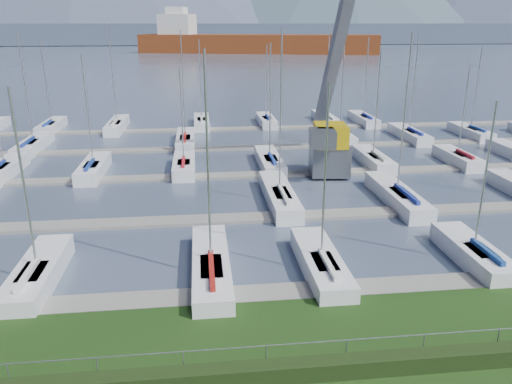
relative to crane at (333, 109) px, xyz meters
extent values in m
cube|color=#48556A|center=(-8.34, 233.46, -5.73)|extent=(800.00, 540.00, 0.20)
cube|color=black|center=(-8.34, -26.94, -4.98)|extent=(80.00, 0.70, 0.70)
cylinder|color=gray|center=(-8.34, -26.54, -4.13)|extent=(80.00, 0.04, 0.04)
cube|color=#475368|center=(-8.34, 303.46, 0.67)|extent=(900.00, 80.00, 12.00)
cube|color=slate|center=(-8.34, -20.54, -5.55)|extent=(90.00, 1.60, 0.25)
cube|color=gray|center=(-8.34, -10.54, -5.55)|extent=(90.00, 1.60, 0.25)
cube|color=slate|center=(-8.34, -0.54, -5.55)|extent=(90.00, 1.60, 0.25)
cube|color=gray|center=(-8.34, 9.46, -5.55)|extent=(90.00, 1.60, 0.25)
cube|color=gray|center=(-8.34, 19.46, -5.55)|extent=(90.00, 1.60, 0.25)
cube|color=slate|center=(-0.46, -1.23, -4.13)|extent=(3.51, 3.51, 2.60)
cube|color=gold|center=(-0.46, -1.23, -2.03)|extent=(2.93, 3.65, 1.80)
cube|color=#595A60|center=(1.34, 3.27, 6.97)|extent=(1.81, 11.26, 19.89)
cube|color=#595C61|center=(-1.66, -3.23, -1.83)|extent=(2.21, 2.39, 1.40)
cube|color=brown|center=(15.42, 184.41, -2.83)|extent=(104.65, 44.96, 10.00)
cube|color=silver|center=(-19.53, 194.07, 4.67)|extent=(17.23, 17.23, 12.00)
cube|color=silver|center=(-19.53, 194.07, 11.67)|extent=(9.84, 9.84, 4.00)
camera|label=1|loc=(-11.46, -41.70, 6.96)|focal=35.00mm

